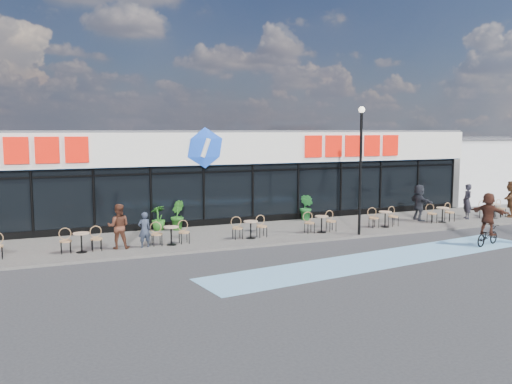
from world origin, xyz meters
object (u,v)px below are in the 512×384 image
(pedestrian_a, at_px, (467,201))
(patron_right, at_px, (119,226))
(potted_plant_right, at_px, (307,207))
(pedestrian_b, at_px, (419,202))
(cyclist_a, at_px, (488,221))
(patron_left, at_px, (144,230))
(potted_plant_mid, at_px, (158,218))
(potted_plant_left, at_px, (177,215))
(lamp_post, at_px, (361,160))
(pedestrian_c, at_px, (512,199))

(pedestrian_a, bearing_deg, patron_right, -69.16)
(potted_plant_right, relative_size, pedestrian_b, 0.72)
(potted_plant_right, bearing_deg, patron_right, -162.86)
(patron_right, xyz_separation_m, cyclist_a, (13.82, -4.68, 0.03))
(cyclist_a, bearing_deg, pedestrian_a, 53.37)
(cyclist_a, bearing_deg, patron_left, 160.71)
(potted_plant_mid, height_order, potted_plant_right, potted_plant_right)
(potted_plant_mid, xyz_separation_m, cyclist_a, (11.57, -7.90, 0.33))
(potted_plant_left, bearing_deg, lamp_post, -30.79)
(lamp_post, bearing_deg, pedestrian_a, 10.77)
(potted_plant_right, bearing_deg, pedestrian_b, -22.92)
(potted_plant_right, height_order, pedestrian_b, pedestrian_b)
(potted_plant_left, height_order, pedestrian_a, pedestrian_a)
(patron_right, bearing_deg, potted_plant_right, -146.84)
(potted_plant_left, bearing_deg, potted_plant_right, -0.03)
(potted_plant_mid, height_order, pedestrian_b, pedestrian_b)
(potted_plant_right, bearing_deg, potted_plant_left, 179.97)
(pedestrian_b, height_order, cyclist_a, cyclist_a)
(potted_plant_mid, bearing_deg, patron_left, -110.93)
(patron_left, relative_size, cyclist_a, 0.65)
(potted_plant_left, xyz_separation_m, potted_plant_right, (6.66, -0.00, -0.01))
(patron_left, xyz_separation_m, patron_right, (-0.95, 0.18, 0.17))
(potted_plant_right, height_order, cyclist_a, cyclist_a)
(patron_right, bearing_deg, potted_plant_left, -119.47)
(pedestrian_c, bearing_deg, lamp_post, -30.31)
(pedestrian_c, bearing_deg, potted_plant_right, -53.01)
(potted_plant_left, height_order, cyclist_a, cyclist_a)
(potted_plant_left, height_order, patron_left, patron_left)
(cyclist_a, bearing_deg, pedestrian_c, 35.78)
(potted_plant_left, distance_m, potted_plant_right, 6.66)
(pedestrian_a, xyz_separation_m, pedestrian_c, (2.63, -0.38, 0.05))
(pedestrian_a, relative_size, pedestrian_b, 0.99)
(potted_plant_left, height_order, potted_plant_mid, potted_plant_left)
(lamp_post, relative_size, pedestrian_a, 3.08)
(lamp_post, height_order, pedestrian_a, lamp_post)
(pedestrian_b, height_order, pedestrian_c, pedestrian_c)
(lamp_post, bearing_deg, patron_right, 173.28)
(potted_plant_right, relative_size, pedestrian_a, 0.73)
(lamp_post, relative_size, potted_plant_right, 4.19)
(lamp_post, distance_m, patron_left, 9.52)
(potted_plant_right, relative_size, pedestrian_c, 0.69)
(lamp_post, distance_m, pedestrian_b, 5.73)
(lamp_post, height_order, pedestrian_b, lamp_post)
(patron_right, height_order, pedestrian_c, pedestrian_c)
(pedestrian_c, height_order, cyclist_a, cyclist_a)
(cyclist_a, bearing_deg, lamp_post, 137.05)
(potted_plant_mid, distance_m, potted_plant_right, 7.46)
(potted_plant_right, bearing_deg, lamp_post, -85.09)
(cyclist_a, bearing_deg, potted_plant_left, 144.52)
(potted_plant_mid, xyz_separation_m, patron_left, (-1.30, -3.40, 0.13))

